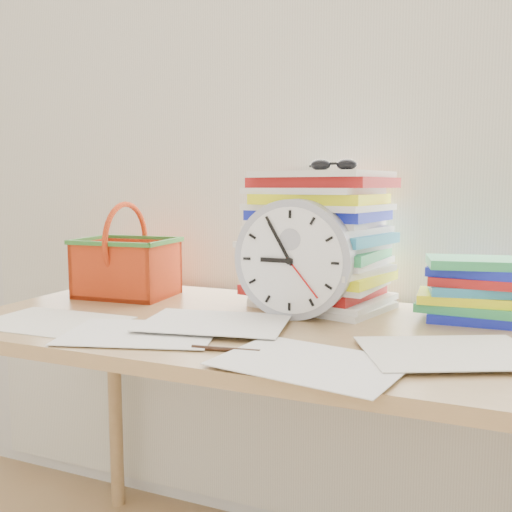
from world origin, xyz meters
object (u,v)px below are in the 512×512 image
at_px(clock, 294,259).
at_px(basket, 126,250).
at_px(book_stack, 473,289).
at_px(desk, 265,354).
at_px(paper_stack, 319,240).

xyz_separation_m(clock, basket, (-0.52, 0.08, -0.01)).
xyz_separation_m(clock, book_stack, (0.39, 0.15, -0.07)).
height_order(desk, book_stack, book_stack).
bearing_deg(desk, clock, 56.25).
bearing_deg(basket, clock, -12.64).
distance_m(desk, book_stack, 0.51).
bearing_deg(book_stack, clock, -159.30).
distance_m(desk, basket, 0.54).
xyz_separation_m(desk, paper_stack, (0.06, 0.22, 0.25)).
bearing_deg(basket, paper_stack, 3.43).
bearing_deg(paper_stack, book_stack, -0.49).
bearing_deg(clock, desk, -123.75).
bearing_deg(book_stack, paper_stack, 179.51).
bearing_deg(clock, book_stack, 20.70).
height_order(desk, clock, clock).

